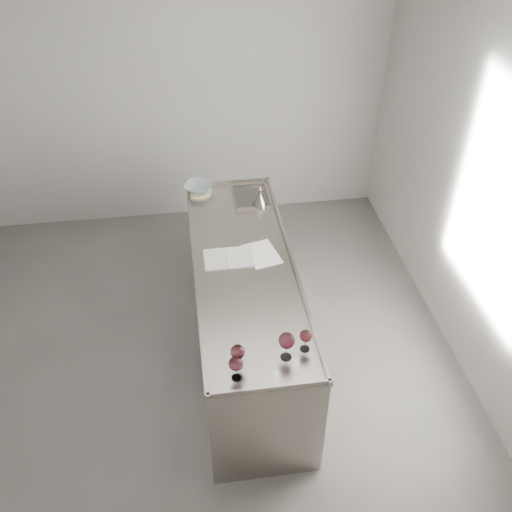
{
  "coord_description": "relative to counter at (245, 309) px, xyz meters",
  "views": [
    {
      "loc": [
        0.12,
        -3.02,
        3.66
      ],
      "look_at": [
        0.59,
        0.29,
        1.02
      ],
      "focal_mm": 40.0,
      "sensor_mm": 36.0,
      "label": 1
    }
  ],
  "objects": [
    {
      "name": "wine_glass_left",
      "position": [
        -0.16,
        -0.98,
        0.59
      ],
      "size": [
        0.09,
        0.09,
        0.18
      ],
      "rotation": [
        0.0,
        0.0,
        -0.11
      ],
      "color": "white",
      "rests_on": "counter"
    },
    {
      "name": "loose_paper_top",
      "position": [
        0.15,
        0.11,
        0.47
      ],
      "size": [
        0.3,
        0.37,
        0.0
      ],
      "primitive_type": "cube",
      "rotation": [
        0.0,
        0.0,
        0.23
      ],
      "color": "white",
      "rests_on": "counter"
    },
    {
      "name": "room_shell",
      "position": [
        -0.5,
        -0.3,
        0.93
      ],
      "size": [
        4.54,
        5.04,
        2.84
      ],
      "color": "#53504E",
      "rests_on": "ground"
    },
    {
      "name": "wine_funnel",
      "position": [
        0.23,
        0.78,
        0.53
      ],
      "size": [
        0.14,
        0.14,
        0.2
      ],
      "rotation": [
        0.0,
        0.0,
        0.29
      ],
      "color": "gray",
      "rests_on": "counter"
    },
    {
      "name": "notebook",
      "position": [
        -0.11,
        0.09,
        0.47
      ],
      "size": [
        0.37,
        0.26,
        0.02
      ],
      "rotation": [
        0.0,
        0.0,
        0.0
      ],
      "color": "silver",
      "rests_on": "counter"
    },
    {
      "name": "wine_glass_middle",
      "position": [
        -0.18,
        -1.07,
        0.59
      ],
      "size": [
        0.09,
        0.09,
        0.17
      ],
      "rotation": [
        0.0,
        0.0,
        -0.15
      ],
      "color": "white",
      "rests_on": "counter"
    },
    {
      "name": "wine_glass_small",
      "position": [
        0.27,
        -0.9,
        0.58
      ],
      "size": [
        0.08,
        0.08,
        0.16
      ],
      "rotation": [
        0.0,
        0.0,
        -0.18
      ],
      "color": "white",
      "rests_on": "counter"
    },
    {
      "name": "trivet",
      "position": [
        -0.28,
        1.08,
        0.48
      ],
      "size": [
        0.29,
        0.29,
        0.02
      ],
      "primitive_type": "cylinder",
      "rotation": [
        0.0,
        0.0,
        0.28
      ],
      "color": "beige",
      "rests_on": "counter"
    },
    {
      "name": "ceramic_bowl",
      "position": [
        -0.28,
        1.08,
        0.52
      ],
      "size": [
        0.33,
        0.33,
        0.06
      ],
      "primitive_type": "imported",
      "rotation": [
        0.0,
        0.0,
        -0.43
      ],
      "color": "gray",
      "rests_on": "trivet"
    },
    {
      "name": "counter",
      "position": [
        0.0,
        0.0,
        0.0
      ],
      "size": [
        0.77,
        2.42,
        0.97
      ],
      "color": "gray",
      "rests_on": "ground"
    },
    {
      "name": "wine_glass_right",
      "position": [
        0.14,
        -0.95,
        0.61
      ],
      "size": [
        0.1,
        0.1,
        0.2
      ],
      "rotation": [
        0.0,
        0.0,
        0.24
      ],
      "color": "white",
      "rests_on": "counter"
    }
  ]
}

